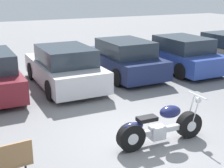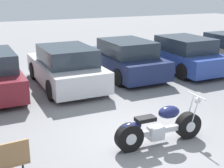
# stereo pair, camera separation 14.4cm
# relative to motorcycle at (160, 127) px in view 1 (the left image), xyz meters

# --- Properties ---
(ground_plane) EXTENTS (60.00, 60.00, 0.00)m
(ground_plane) POSITION_rel_motorcycle_xyz_m (-0.23, 0.38, -0.41)
(ground_plane) COLOR slate
(motorcycle) EXTENTS (2.16, 0.62, 1.03)m
(motorcycle) POSITION_rel_motorcycle_xyz_m (0.00, 0.00, 0.00)
(motorcycle) COLOR black
(motorcycle) RESTS_ON ground_plane
(parked_car_silver) EXTENTS (1.95, 4.28, 1.45)m
(parked_car_silver) POSITION_rel_motorcycle_xyz_m (-0.55, 5.17, 0.28)
(parked_car_silver) COLOR #BCBCC1
(parked_car_silver) RESTS_ON ground_plane
(parked_car_navy) EXTENTS (1.95, 4.28, 1.45)m
(parked_car_navy) POSITION_rel_motorcycle_xyz_m (2.02, 5.55, 0.28)
(parked_car_navy) COLOR #19234C
(parked_car_navy) RESTS_ON ground_plane
(parked_car_blue) EXTENTS (1.95, 4.28, 1.45)m
(parked_car_blue) POSITION_rel_motorcycle_xyz_m (4.59, 5.23, 0.28)
(parked_car_blue) COLOR #2D479E
(parked_car_blue) RESTS_ON ground_plane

